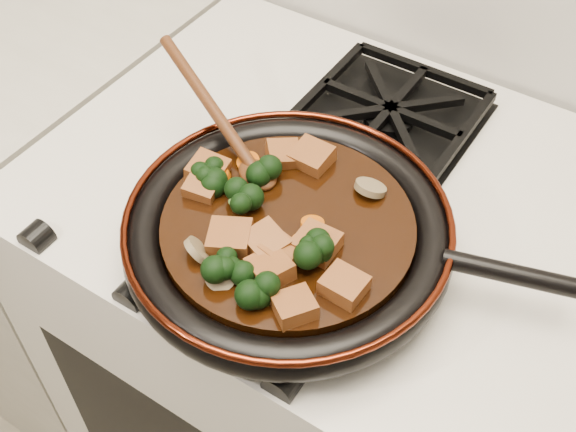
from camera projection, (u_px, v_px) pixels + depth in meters
The scene contains 31 objects.
stove at pixel (325, 362), 1.26m from camera, with size 0.76×0.60×0.90m, color beige.
burner_grate_front at pixel (277, 246), 0.84m from camera, with size 0.23×0.23×0.03m, color black, non-canonical shape.
burner_grate_back at pixel (390, 114), 0.99m from camera, with size 0.23×0.23×0.03m, color black, non-canonical shape.
skillet at pixel (290, 232), 0.81m from camera, with size 0.49×0.37×0.05m.
braising_sauce at pixel (288, 228), 0.81m from camera, with size 0.28×0.28×0.02m, color black.
tofu_cube_0 at pixel (317, 244), 0.77m from camera, with size 0.04×0.04×0.02m, color brown.
tofu_cube_1 at pixel (283, 155), 0.86m from camera, with size 0.04×0.04×0.02m, color brown.
tofu_cube_2 at pixel (294, 307), 0.72m from camera, with size 0.04×0.04×0.02m, color brown.
tofu_cube_3 at pixel (270, 269), 0.75m from camera, with size 0.04×0.04×0.02m, color brown.
tofu_cube_4 at pixel (208, 171), 0.84m from camera, with size 0.04×0.04×0.02m, color brown.
tofu_cube_5 at pixel (312, 158), 0.86m from camera, with size 0.04×0.04×0.02m, color brown.
tofu_cube_6 at pixel (230, 238), 0.77m from camera, with size 0.04×0.05×0.02m, color brown.
tofu_cube_7 at pixel (344, 286), 0.73m from camera, with size 0.04×0.04×0.02m, color brown.
tofu_cube_8 at pixel (266, 244), 0.77m from camera, with size 0.04×0.04×0.02m, color brown.
tofu_cube_9 at pixel (203, 186), 0.83m from camera, with size 0.04×0.04×0.02m, color brown.
tofu_cube_10 at pixel (281, 253), 0.76m from camera, with size 0.04×0.04×0.02m, color brown.
broccoli_floret_0 at pixel (265, 174), 0.83m from camera, with size 0.06×0.06×0.06m, color black, non-canonical shape.
broccoli_floret_1 at pixel (236, 202), 0.80m from camera, with size 0.06×0.06×0.06m, color black, non-canonical shape.
broccoli_floret_2 at pixel (264, 296), 0.72m from camera, with size 0.06×0.06×0.05m, color black, non-canonical shape.
broccoli_floret_3 at pixel (215, 175), 0.84m from camera, with size 0.06×0.06×0.05m, color black, non-canonical shape.
broccoli_floret_4 at pixel (230, 272), 0.74m from camera, with size 0.06×0.06×0.05m, color black, non-canonical shape.
broccoli_floret_5 at pixel (309, 252), 0.76m from camera, with size 0.06×0.06×0.06m, color black, non-canonical shape.
carrot_coin_0 at pixel (312, 224), 0.79m from camera, with size 0.03×0.03×0.01m, color #B14A04.
carrot_coin_1 at pixel (249, 162), 0.86m from camera, with size 0.03×0.03×0.01m, color #B14A04.
carrot_coin_2 at pixel (343, 280), 0.74m from camera, with size 0.03×0.03×0.01m, color #B14A04.
carrot_coin_3 at pixel (217, 178), 0.84m from camera, with size 0.03×0.03×0.01m, color #B14A04.
carrot_coin_4 at pixel (304, 245), 0.77m from camera, with size 0.03×0.03×0.01m, color #B14A04.
mushroom_slice_0 at pixel (198, 251), 0.76m from camera, with size 0.04×0.04×0.01m, color #766344.
mushroom_slice_1 at pixel (370, 188), 0.83m from camera, with size 0.04×0.04×0.01m, color #766344.
mushroom_slice_2 at pixel (220, 276), 0.74m from camera, with size 0.03×0.03×0.01m, color #766344.
wooden_spoon at pixel (230, 134), 0.86m from camera, with size 0.14×0.08×0.23m.
Camera 1 is at (0.30, 1.11, 1.56)m, focal length 45.00 mm.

